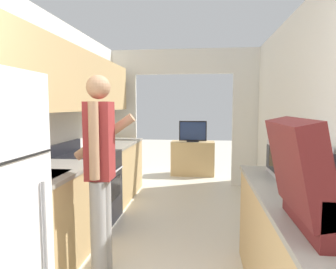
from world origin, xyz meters
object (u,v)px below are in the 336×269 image
at_px(range_oven, 89,188).
at_px(book_stack, 308,189).
at_px(microwave, 296,160).
at_px(tv_cabinet, 193,158).
at_px(television, 193,132).
at_px(person, 100,171).
at_px(suitcase, 329,192).
at_px(knife, 108,146).

relative_size(range_oven, book_stack, 3.27).
distance_m(microwave, tv_cabinet, 3.96).
relative_size(range_oven, television, 1.79).
height_order(range_oven, book_stack, range_oven).
relative_size(person, book_stack, 5.49).
relative_size(suitcase, tv_cabinet, 0.64).
height_order(suitcase, tv_cabinet, suitcase).
bearing_deg(book_stack, microwave, 82.32).
bearing_deg(knife, person, -47.11).
bearing_deg(book_stack, knife, 134.34).
bearing_deg(person, microwave, -86.79).
distance_m(range_oven, knife, 0.77).
relative_size(microwave, knife, 1.62).
height_order(tv_cabinet, knife, knife).
distance_m(television, knife, 2.44).
relative_size(person, microwave, 3.51).
xyz_separation_m(range_oven, television, (1.19, 2.78, 0.48)).
bearing_deg(range_oven, suitcase, -45.53).
xyz_separation_m(person, tv_cabinet, (0.64, 3.94, -0.57)).
distance_m(suitcase, microwave, 1.09).
relative_size(person, knife, 5.67).
height_order(suitcase, book_stack, suitcase).
bearing_deg(knife, range_oven, -67.54).
bearing_deg(suitcase, range_oven, 134.47).
bearing_deg(tv_cabinet, television, -90.00).
relative_size(person, television, 3.00).
bearing_deg(suitcase, microwave, 81.10).
xyz_separation_m(book_stack, television, (-0.91, 4.26, 0.01)).
relative_size(tv_cabinet, knife, 2.99).
height_order(range_oven, microwave, microwave).
height_order(range_oven, suitcase, suitcase).
distance_m(tv_cabinet, knife, 2.54).
distance_m(suitcase, tv_cabinet, 4.98).
height_order(microwave, television, microwave).
relative_size(person, tv_cabinet, 1.90).
distance_m(book_stack, knife, 2.93).
bearing_deg(person, suitcase, -124.80).
distance_m(person, television, 3.95).
xyz_separation_m(microwave, knife, (-2.12, 1.58, -0.13)).
distance_m(suitcase, television, 4.89).
xyz_separation_m(range_oven, suitcase, (2.00, -2.03, 0.62)).
xyz_separation_m(range_oven, microwave, (2.17, -0.96, 0.58)).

